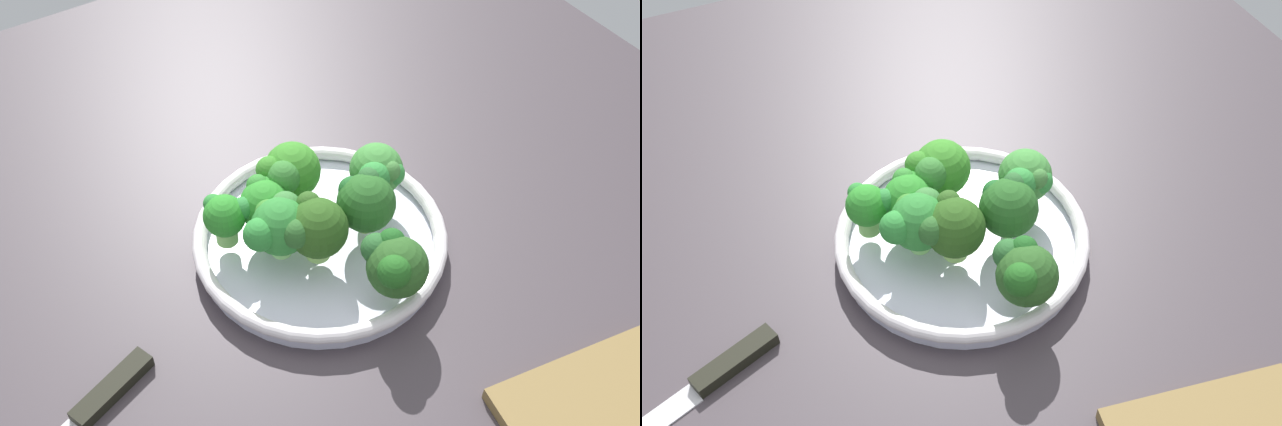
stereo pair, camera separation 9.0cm
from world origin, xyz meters
The scene contains 11 objects.
ground_plane centered at (0.00, 0.00, -1.25)cm, with size 130.00×130.00×2.50cm, color #41383E.
bowl centered at (3.74, 1.76, 1.54)cm, with size 29.43×29.43×3.02cm.
broccoli_floret_0 centered at (-1.16, 5.54, 6.94)cm, with size 5.78×7.03×6.60cm.
broccoli_floret_1 centered at (8.40, -0.30, 7.18)cm, with size 6.72×6.72×7.40cm.
broccoli_floret_2 centered at (-5.67, 6.27, 6.92)cm, with size 5.69×5.20×6.48cm.
broccoli_floret_3 centered at (12.09, 2.50, 7.46)cm, with size 6.50×6.68×7.46cm.
broccoli_floret_4 centered at (1.42, -0.95, 7.43)cm, with size 7.71×7.12×7.74cm.
broccoli_floret_5 centered at (-1.75, 1.56, 7.37)cm, with size 7.87×6.51×7.48cm.
broccoli_floret_6 centered at (5.75, -9.48, 7.24)cm, with size 6.63×7.60×7.34cm.
broccoli_floret_7 centered at (3.60, 8.24, 7.08)cm, with size 7.75×6.86×7.18cm.
knife centered at (-28.64, -4.75, 0.55)cm, with size 25.71×11.70×1.50cm.
Camera 2 is at (-21.11, -53.71, 72.36)cm, focal length 45.19 mm.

